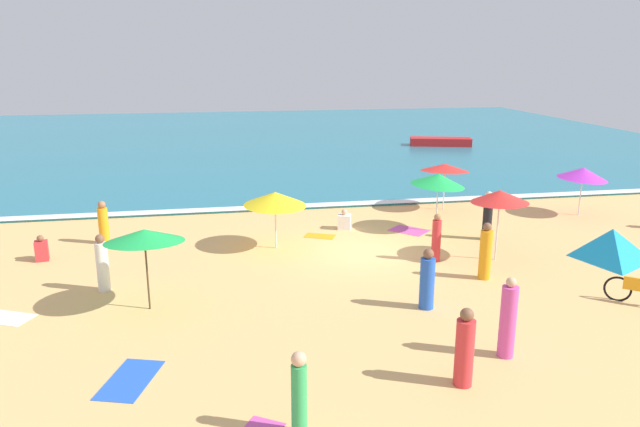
# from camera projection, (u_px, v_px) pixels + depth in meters

# --- Properties ---
(ground_plane) EXTENTS (60.00, 60.00, 0.00)m
(ground_plane) POSITION_uv_depth(u_px,v_px,m) (364.00, 252.00, 20.44)
(ground_plane) COLOR #E5B26B
(ocean_water) EXTENTS (60.00, 44.00, 0.10)m
(ocean_water) POSITION_uv_depth(u_px,v_px,m) (276.00, 138.00, 47.03)
(ocean_water) COLOR teal
(ocean_water) RESTS_ON ground_plane
(wave_breaker_foam) EXTENTS (57.00, 0.70, 0.01)m
(wave_breaker_foam) POSITION_uv_depth(u_px,v_px,m) (329.00, 204.00, 26.40)
(wave_breaker_foam) COLOR white
(wave_breaker_foam) RESTS_ON ocean_water
(beach_umbrella_0) EXTENTS (2.20, 2.22, 2.29)m
(beach_umbrella_0) POSITION_uv_depth(u_px,v_px,m) (144.00, 236.00, 15.40)
(beach_umbrella_0) COLOR #4C3823
(beach_umbrella_0) RESTS_ON ground_plane
(beach_umbrella_1) EXTENTS (2.74, 2.73, 2.28)m
(beach_umbrella_1) POSITION_uv_depth(u_px,v_px,m) (438.00, 180.00, 22.41)
(beach_umbrella_1) COLOR silver
(beach_umbrella_1) RESTS_ON ground_plane
(beach_umbrella_2) EXTENTS (2.85, 2.86, 2.07)m
(beach_umbrella_2) POSITION_uv_depth(u_px,v_px,m) (445.00, 167.00, 25.52)
(beach_umbrella_2) COLOR silver
(beach_umbrella_2) RESTS_ON ground_plane
(beach_umbrella_4) EXTENTS (2.95, 2.96, 2.04)m
(beach_umbrella_4) POSITION_uv_depth(u_px,v_px,m) (275.00, 199.00, 20.41)
(beach_umbrella_4) COLOR silver
(beach_umbrella_4) RESTS_ON ground_plane
(beach_umbrella_5) EXTENTS (2.81, 2.80, 2.07)m
(beach_umbrella_5) POSITION_uv_depth(u_px,v_px,m) (583.00, 173.00, 24.63)
(beach_umbrella_5) COLOR silver
(beach_umbrella_5) RESTS_ON ground_plane
(beach_umbrella_7) EXTENTS (2.61, 2.61, 2.35)m
(beach_umbrella_7) POSITION_uv_depth(u_px,v_px,m) (500.00, 196.00, 19.16)
(beach_umbrella_7) COLOR silver
(beach_umbrella_7) RESTS_ON ground_plane
(beach_tent) EXTENTS (2.69, 2.93, 1.01)m
(beach_tent) POSITION_uv_depth(u_px,v_px,m) (611.00, 244.00, 19.69)
(beach_tent) COLOR #1999D8
(beach_tent) RESTS_ON ground_plane
(parked_bicycle) EXTENTS (1.43, 1.21, 0.76)m
(parked_bicycle) POSITION_uv_depth(u_px,v_px,m) (640.00, 291.00, 16.11)
(parked_bicycle) COLOR black
(parked_bicycle) RESTS_ON ground_plane
(beachgoer_1) EXTENTS (0.43, 0.43, 1.88)m
(beachgoer_1) POSITION_uv_depth(u_px,v_px,m) (508.00, 320.00, 13.23)
(beachgoer_1) COLOR #D84CA5
(beachgoer_1) RESTS_ON ground_plane
(beachgoer_2) EXTENTS (0.36, 0.36, 1.56)m
(beachgoer_2) POSITION_uv_depth(u_px,v_px,m) (103.00, 223.00, 21.18)
(beachgoer_2) COLOR orange
(beachgoer_2) RESTS_ON ground_plane
(beachgoer_3) EXTENTS (0.32, 0.32, 1.59)m
(beachgoer_3) POSITION_uv_depth(u_px,v_px,m) (436.00, 239.00, 19.38)
(beachgoer_3) COLOR red
(beachgoer_3) RESTS_ON ground_plane
(beachgoer_4) EXTENTS (0.46, 0.46, 0.86)m
(beachgoer_4) POSITION_uv_depth(u_px,v_px,m) (42.00, 250.00, 19.53)
(beachgoer_4) COLOR red
(beachgoer_4) RESTS_ON ground_plane
(beachgoer_5) EXTENTS (0.38, 0.38, 1.61)m
(beachgoer_5) POSITION_uv_depth(u_px,v_px,m) (299.00, 394.00, 10.50)
(beachgoer_5) COLOR green
(beachgoer_5) RESTS_ON ground_plane
(beachgoer_6) EXTENTS (0.48, 0.48, 1.74)m
(beachgoer_6) POSITION_uv_depth(u_px,v_px,m) (485.00, 253.00, 17.84)
(beachgoer_6) COLOR orange
(beachgoer_6) RESTS_ON ground_plane
(beachgoer_7) EXTENTS (0.60, 0.60, 0.79)m
(beachgoer_7) POSITION_uv_depth(u_px,v_px,m) (344.00, 221.00, 23.03)
(beachgoer_7) COLOR white
(beachgoer_7) RESTS_ON ground_plane
(beachgoer_8) EXTENTS (0.40, 0.40, 1.79)m
(beachgoer_8) POSITION_uv_depth(u_px,v_px,m) (488.00, 216.00, 21.61)
(beachgoer_8) COLOR black
(beachgoer_8) RESTS_ON ground_plane
(beachgoer_9) EXTENTS (0.41, 0.41, 1.68)m
(beachgoer_9) POSITION_uv_depth(u_px,v_px,m) (102.00, 264.00, 16.93)
(beachgoer_9) COLOR white
(beachgoer_9) RESTS_ON ground_plane
(beachgoer_10) EXTENTS (0.54, 0.54, 1.66)m
(beachgoer_10) POSITION_uv_depth(u_px,v_px,m) (427.00, 281.00, 15.78)
(beachgoer_10) COLOR blue
(beachgoer_10) RESTS_ON ground_plane
(beachgoer_11) EXTENTS (0.54, 0.54, 1.69)m
(beachgoer_11) POSITION_uv_depth(u_px,v_px,m) (465.00, 349.00, 12.09)
(beachgoer_11) COLOR red
(beachgoer_11) RESTS_ON ground_plane
(beach_towel_0) EXTENTS (1.35, 1.85, 0.01)m
(beach_towel_0) POSITION_uv_depth(u_px,v_px,m) (130.00, 380.00, 12.46)
(beach_towel_0) COLOR blue
(beach_towel_0) RESTS_ON ground_plane
(beach_towel_1) EXTENTS (1.63, 1.65, 0.01)m
(beach_towel_1) POSITION_uv_depth(u_px,v_px,m) (409.00, 230.00, 22.90)
(beach_towel_1) COLOR #D84CA5
(beach_towel_1) RESTS_ON ground_plane
(beach_towel_2) EXTENTS (1.86, 1.41, 0.01)m
(beach_towel_2) POSITION_uv_depth(u_px,v_px,m) (0.00, 317.00, 15.41)
(beach_towel_2) COLOR white
(beach_towel_2) RESTS_ON ground_plane
(beach_towel_3) EXTENTS (1.26, 1.01, 0.01)m
(beach_towel_3) POSITION_uv_depth(u_px,v_px,m) (320.00, 236.00, 22.19)
(beach_towel_3) COLOR orange
(beach_towel_3) RESTS_ON ground_plane
(small_boat_0) EXTENTS (4.48, 2.42, 0.56)m
(small_boat_0) POSITION_uv_depth(u_px,v_px,m) (440.00, 142.00, 42.98)
(small_boat_0) COLOR red
(small_boat_0) RESTS_ON ocean_water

